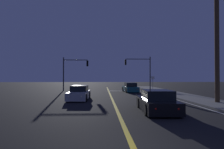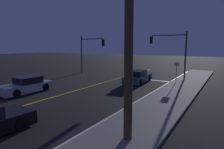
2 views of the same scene
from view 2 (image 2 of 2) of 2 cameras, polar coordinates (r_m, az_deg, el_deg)
name	(u,v)px [view 2 (image 2 of 2)]	position (r m, az deg, el deg)	size (l,w,h in m)	color
sidewalk_right	(149,115)	(11.79, 10.63, -11.24)	(3.20, 46.48, 0.15)	slate
lane_line_center	(52,98)	(16.18, -16.81, -6.31)	(0.20, 43.90, 0.01)	gold
lane_line_edge_right	(121,111)	(12.53, 2.54, -10.25)	(0.16, 43.90, 0.01)	silver
stop_bar	(145,80)	(23.81, 9.47, -1.44)	(6.31, 0.50, 0.01)	silver
car_following_oncoming_teal	(138,77)	(21.90, 7.38, -0.71)	(1.99, 4.79, 1.34)	#195960
car_parked_curb_silver	(26,86)	(18.53, -23.23, -2.98)	(1.93, 4.48, 1.34)	#B2B5BA
traffic_signal_near_right	(172,47)	(24.95, 16.70, 7.46)	(4.41, 0.28, 5.60)	#38383D
traffic_signal_far_left	(90,49)	(28.60, -6.37, 7.35)	(4.00, 0.28, 5.28)	#38383D
street_sign_corner	(177,69)	(22.06, 17.95, 1.55)	(0.56, 0.12, 2.30)	slate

